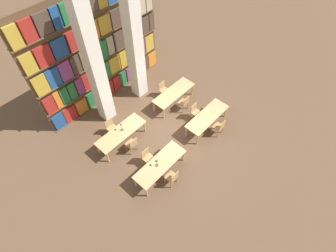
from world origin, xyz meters
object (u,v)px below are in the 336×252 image
(chair_1, at_px, (148,157))
(chair_3, at_px, (195,112))
(desk_lamp_1, at_px, (121,126))
(pillar_left, at_px, (94,66))
(pillar_center, at_px, (134,43))
(chair_2, at_px, (219,127))
(reading_table_1, at_px, (207,117))
(chair_0, at_px, (172,177))
(chair_5, at_px, (111,127))
(chair_4, at_px, (132,144))
(reading_table_2, at_px, (121,133))
(reading_table_3, at_px, (174,93))
(chair_6, at_px, (184,103))
(chair_7, at_px, (164,89))
(reading_table_0, at_px, (160,165))
(desk_lamp_0, at_px, (157,162))

(chair_1, height_order, chair_3, same)
(chair_3, bearing_deg, desk_lamp_1, -26.79)
(pillar_left, relative_size, chair_3, 6.67)
(pillar_center, bearing_deg, chair_2, -83.70)
(reading_table_1, bearing_deg, chair_2, -88.35)
(chair_0, distance_m, desk_lamp_1, 3.10)
(chair_1, relative_size, chair_5, 1.00)
(chair_2, xyz_separation_m, desk_lamp_1, (-3.15, 2.96, 0.54))
(reading_table_1, bearing_deg, chair_1, 169.72)
(chair_3, height_order, chair_5, same)
(chair_5, bearing_deg, chair_1, 89.65)
(chair_3, xyz_separation_m, chair_4, (-3.28, 0.86, 0.00))
(reading_table_2, xyz_separation_m, reading_table_3, (3.37, -0.10, 0.00))
(chair_1, height_order, chair_6, same)
(chair_5, relative_size, chair_7, 1.00)
(reading_table_0, bearing_deg, chair_6, 24.67)
(chair_1, relative_size, reading_table_2, 0.38)
(pillar_center, bearing_deg, chair_7, -62.59)
(pillar_center, bearing_deg, reading_table_3, -71.64)
(chair_4, bearing_deg, chair_2, -34.23)
(chair_0, height_order, chair_3, same)
(pillar_center, xyz_separation_m, chair_4, (-2.76, -2.43, -2.51))
(chair_3, relative_size, chair_7, 1.00)
(chair_0, bearing_deg, chair_3, 23.92)
(reading_table_0, relative_size, chair_0, 2.60)
(reading_table_2, bearing_deg, reading_table_3, -1.66)
(reading_table_0, height_order, chair_4, chair_4)
(chair_0, distance_m, reading_table_2, 3.01)
(reading_table_1, relative_size, chair_6, 2.60)
(chair_1, relative_size, desk_lamp_0, 2.31)
(pillar_center, relative_size, chair_6, 6.67)
(chair_7, bearing_deg, chair_5, -1.66)
(desk_lamp_1, bearing_deg, reading_table_1, -36.01)
(chair_0, distance_m, chair_5, 3.69)
(desk_lamp_0, bearing_deg, chair_3, 12.18)
(chair_2, xyz_separation_m, reading_table_3, (0.10, 2.82, 0.16))
(reading_table_3, bearing_deg, reading_table_0, -146.52)
(chair_3, relative_size, desk_lamp_1, 1.98)
(chair_5, distance_m, reading_table_3, 3.47)
(chair_1, distance_m, chair_6, 3.48)
(reading_table_1, bearing_deg, pillar_center, 97.10)
(pillar_left, distance_m, reading_table_3, 4.09)
(reading_table_0, bearing_deg, chair_7, 40.95)
(reading_table_0, height_order, chair_3, chair_3)
(reading_table_3, bearing_deg, reading_table_1, -93.14)
(chair_0, height_order, chair_6, same)
(chair_3, xyz_separation_m, reading_table_3, (0.10, 1.45, 0.16))
(desk_lamp_0, distance_m, chair_4, 1.67)
(reading_table_1, height_order, reading_table_2, same)
(reading_table_1, xyz_separation_m, chair_7, (0.11, 2.82, -0.16))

